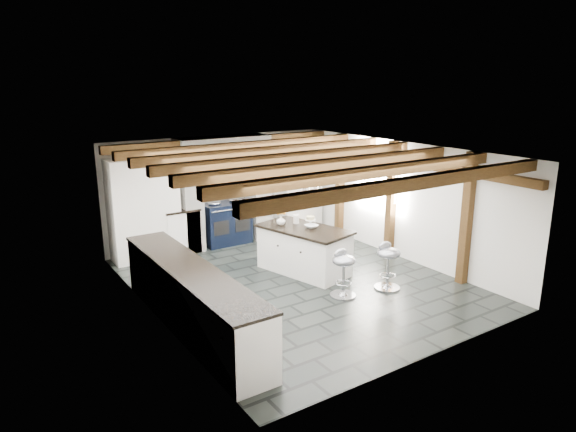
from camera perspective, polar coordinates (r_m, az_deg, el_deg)
ground at (r=9.08m, az=0.87°, el=-7.36°), size 6.00×6.00×0.00m
room_shell at (r=9.61m, az=-6.89°, el=0.51°), size 6.00×6.03×6.00m
range_cooker at (r=11.12m, az=-6.92°, el=-0.70°), size 1.00×0.63×0.99m
kitchen_island at (r=9.43m, az=1.79°, el=-3.72°), size 1.28×1.86×1.12m
bar_stool_near at (r=8.81m, az=11.03°, el=-4.86°), size 0.44×0.44×0.81m
bar_stool_far at (r=8.40m, az=6.16°, el=-5.74°), size 0.43×0.43×0.79m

